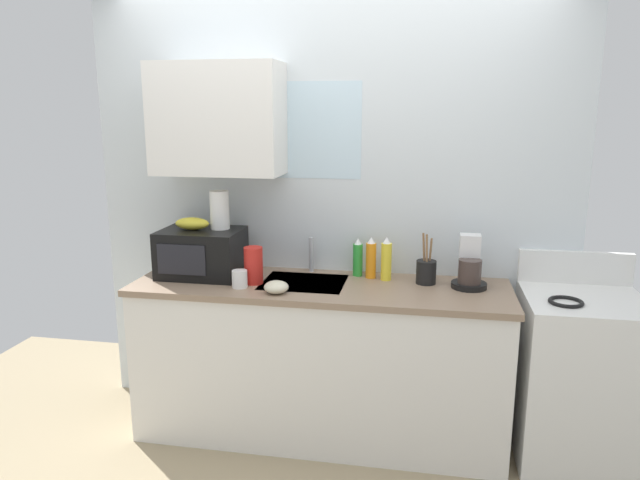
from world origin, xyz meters
TOP-DOWN VIEW (x-y plane):
  - kitchen_wall_assembly at (-0.10, 0.31)m, footprint 2.85×0.42m
  - counter_unit at (-0.00, 0.00)m, footprint 2.08×0.63m
  - sink_faucet at (-0.10, 0.24)m, footprint 0.03×0.03m
  - stove_range at (1.38, 0.00)m, footprint 0.60×0.60m
  - microwave at (-0.71, 0.05)m, footprint 0.46×0.35m
  - banana_bunch at (-0.75, 0.05)m, footprint 0.20×0.11m
  - paper_towel_roll at (-0.60, 0.10)m, footprint 0.11×0.11m
  - coffee_maker at (0.80, 0.11)m, footprint 0.19×0.21m
  - dish_soap_bottle_green at (0.18, 0.21)m, footprint 0.06×0.06m
  - dish_soap_bottle_orange at (0.26, 0.18)m, footprint 0.06×0.06m
  - dish_soap_bottle_yellow at (0.35, 0.15)m, footprint 0.06×0.06m
  - cereal_canister at (-0.36, -0.05)m, footprint 0.10×0.10m
  - mug_white at (-0.42, -0.14)m, footprint 0.08×0.08m
  - utensil_crock at (0.57, 0.12)m, footprint 0.11×0.11m
  - small_bowl at (-0.20, -0.20)m, footprint 0.13×0.13m

SIDE VIEW (x-z plane):
  - stove_range at x=1.38m, z-range -0.08..1.00m
  - counter_unit at x=0.00m, z-range 0.01..0.91m
  - small_bowl at x=-0.20m, z-range 0.90..0.96m
  - mug_white at x=-0.42m, z-range 0.90..0.99m
  - utensil_crock at x=0.57m, z-range 0.83..1.11m
  - cereal_canister at x=-0.36m, z-range 0.90..1.10m
  - sink_faucet at x=-0.10m, z-range 0.90..1.11m
  - dish_soap_bottle_green at x=0.18m, z-range 0.89..1.11m
  - coffee_maker at x=0.80m, z-range 0.86..1.14m
  - dish_soap_bottle_orange at x=0.26m, z-range 0.89..1.13m
  - dish_soap_bottle_yellow at x=0.35m, z-range 0.89..1.14m
  - microwave at x=-0.71m, z-range 0.90..1.17m
  - banana_bunch at x=-0.75m, z-range 1.17..1.24m
  - paper_towel_roll at x=-0.60m, z-range 1.17..1.39m
  - kitchen_wall_assembly at x=-0.10m, z-range 0.09..2.59m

